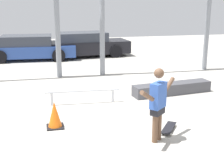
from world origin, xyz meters
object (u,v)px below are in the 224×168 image
object	(u,v)px
grind_rail	(83,93)
skateboarder	(158,102)
skateboard	(169,128)
traffic_cone	(55,115)
parked_car_black	(85,45)
parked_car_blue	(30,48)
grind_box	(172,88)

from	to	relation	value
grind_rail	skateboarder	bearing A→B (deg)	-66.76
skateboard	traffic_cone	bearing A→B (deg)	108.75
skateboarder	skateboard	size ratio (longest dim) A/B	2.13
grind_rail	parked_car_black	size ratio (longest dim) A/B	0.46
grind_rail	parked_car_blue	bearing A→B (deg)	102.37
grind_box	parked_car_blue	xyz separation A→B (m)	(-4.60, 7.21, 0.42)
skateboarder	grind_box	distance (m)	3.68
grind_box	parked_car_blue	bearing A→B (deg)	122.53
grind_rail	parked_car_black	distance (m)	7.97
traffic_cone	parked_car_black	bearing A→B (deg)	77.78
grind_rail	traffic_cone	world-z (taller)	traffic_cone
skateboarder	parked_car_blue	xyz separation A→B (m)	(-2.87, 10.38, -0.28)
grind_box	parked_car_black	xyz separation A→B (m)	(-1.76, 7.52, 0.46)
skateboarder	grind_rail	size ratio (longest dim) A/B	0.74
skateboard	parked_car_blue	distance (m)	10.49
skateboard	parked_car_blue	bearing A→B (deg)	54.08
skateboard	traffic_cone	size ratio (longest dim) A/B	1.17
grind_box	grind_rail	xyz separation A→B (m)	(-2.94, -0.36, 0.15)
grind_rail	traffic_cone	size ratio (longest dim) A/B	3.39
parked_car_blue	skateboarder	bearing A→B (deg)	-71.60
grind_box	grind_rail	size ratio (longest dim) A/B	1.22
skateboard	skateboarder	bearing A→B (deg)	169.30
parked_car_black	grind_box	bearing A→B (deg)	-81.98
skateboarder	skateboard	bearing A→B (deg)	2.71
parked_car_black	traffic_cone	distance (m)	9.69
grind_rail	skateboard	bearing A→B (deg)	-54.49
skateboarder	grind_box	bearing A→B (deg)	20.30
parked_car_blue	parked_car_black	distance (m)	2.85
grind_rail	parked_car_blue	world-z (taller)	parked_car_blue
skateboarder	traffic_cone	world-z (taller)	skateboarder
skateboarder	parked_car_black	world-z (taller)	skateboarder
skateboard	grind_box	size ratio (longest dim) A/B	0.28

